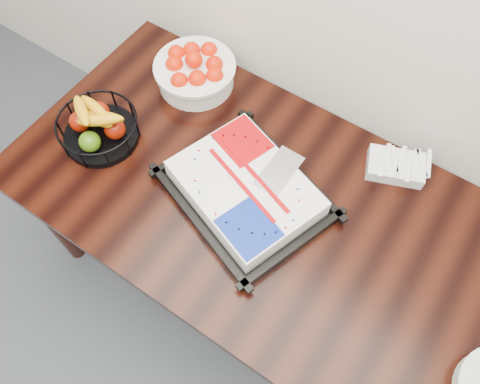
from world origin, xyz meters
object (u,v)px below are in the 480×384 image
Objects in this scene: tangerine_bowl at (195,67)px; fruit_basket at (98,127)px; table at (272,220)px; cake_tray at (245,190)px.

tangerine_bowl is 1.09× the size of fruit_basket.
table is 0.62m from tangerine_bowl.
table is 0.17m from cake_tray.
cake_tray is 1.99× the size of tangerine_bowl.
cake_tray is at bearing -35.79° from tangerine_bowl.
tangerine_bowl is (-0.43, 0.31, 0.04)m from cake_tray.
table is at bearing -28.87° from tangerine_bowl.
cake_tray is at bearing 8.48° from fruit_basket.
fruit_basket is at bearing -107.45° from tangerine_bowl.
cake_tray is at bearing -169.60° from table.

